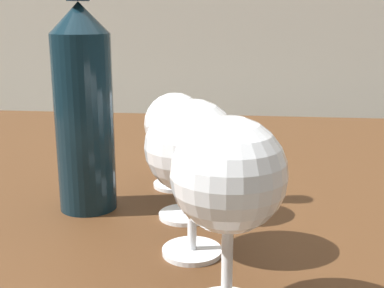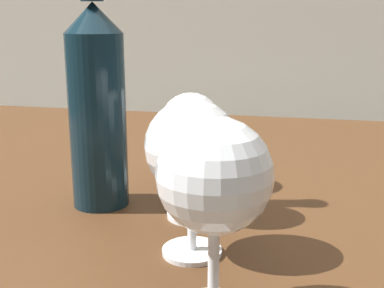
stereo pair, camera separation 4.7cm
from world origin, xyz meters
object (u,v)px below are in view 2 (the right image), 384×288
Objects in this scene: wine_bottle at (97,101)px; wine_glass_merlot at (191,125)px; wine_glass_port at (193,139)px; wine_glass_chardonnay at (215,180)px; wine_glass_pinot at (192,148)px.

wine_glass_merlot is at bearing 42.89° from wine_bottle.
wine_glass_port reaches higher than wine_glass_merlot.
wine_glass_chardonnay is 1.23× the size of wine_glass_merlot.
wine_glass_chardonnay is at bearing -68.73° from wine_glass_pinot.
wine_bottle is at bearing -137.11° from wine_glass_merlot.
wine_glass_chardonnay is 1.03× the size of wine_glass_pinot.
wine_glass_port is at bearing 106.65° from wine_glass_chardonnay.
wine_glass_port is 0.13m from wine_bottle.
wine_glass_port is 0.42× the size of wine_bottle.
wine_glass_pinot is (-0.04, 0.10, -0.00)m from wine_glass_chardonnay.
wine_glass_chardonnay is 0.10m from wine_glass_pinot.
wine_glass_pinot is 0.20m from wine_glass_merlot.
wine_glass_chardonnay reaches higher than wine_glass_port.
wine_glass_pinot is 0.18m from wine_bottle.
wine_bottle is at bearing 130.61° from wine_glass_chardonnay.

